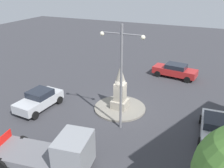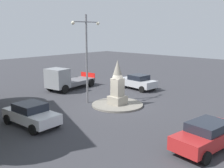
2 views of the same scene
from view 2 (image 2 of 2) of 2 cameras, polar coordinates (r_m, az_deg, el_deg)
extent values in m
plane|color=#38383D|center=(21.19, 1.18, -4.67)|extent=(80.00, 80.00, 0.00)
cylinder|color=gray|center=(21.17, 1.18, -4.49)|extent=(4.09, 4.09, 0.14)
cube|color=#9E9687|center=(21.07, 1.19, -3.46)|extent=(1.20, 1.20, 0.65)
cube|color=#9E9687|center=(20.82, 1.20, -0.70)|extent=(0.81, 0.81, 1.43)
cone|color=#9E9687|center=(20.56, 1.22, 3.22)|extent=(0.89, 0.89, 1.45)
cylinder|color=slate|center=(21.47, -5.49, 5.24)|extent=(0.16, 0.16, 7.15)
cylinder|color=slate|center=(20.93, -7.03, 13.25)|extent=(1.30, 0.08, 0.08)
cylinder|color=slate|center=(21.79, -4.33, 13.23)|extent=(1.30, 0.08, 0.08)
sphere|color=#F2EACC|center=(20.51, -8.45, 12.97)|extent=(0.28, 0.28, 0.28)
sphere|color=#F2EACC|center=(22.24, -3.06, 12.96)|extent=(0.28, 0.28, 0.28)
cube|color=silver|center=(17.44, -17.06, -6.61)|extent=(1.96, 4.11, 0.63)
cube|color=#1E232D|center=(17.34, -17.32, -4.78)|extent=(1.69, 1.88, 0.49)
cylinder|color=black|center=(16.92, -11.89, -8.03)|extent=(0.26, 0.65, 0.64)
cylinder|color=black|center=(15.99, -16.74, -9.47)|extent=(0.26, 0.65, 0.64)
cylinder|color=black|center=(19.10, -17.21, -6.03)|extent=(0.26, 0.65, 0.64)
cylinder|color=black|center=(18.27, -21.72, -7.14)|extent=(0.26, 0.65, 0.64)
cube|color=#B22323|center=(14.40, 20.16, -10.60)|extent=(4.64, 2.22, 0.68)
cube|color=#1E232D|center=(14.13, 20.13, -8.57)|extent=(2.21, 1.77, 0.45)
cylinder|color=black|center=(16.18, 20.38, -9.46)|extent=(0.66, 0.30, 0.64)
cylinder|color=black|center=(13.73, 13.60, -12.87)|extent=(0.66, 0.30, 0.64)
cylinder|color=black|center=(12.92, 19.66, -14.86)|extent=(0.66, 0.30, 0.64)
cube|color=#B7BABF|center=(27.04, 5.50, 0.29)|extent=(2.04, 4.10, 0.68)
cube|color=#1E232D|center=(26.81, 5.82, 1.47)|extent=(1.73, 1.81, 0.50)
cylinder|color=black|center=(27.43, 2.11, -0.23)|extent=(0.27, 0.65, 0.64)
cylinder|color=black|center=(28.66, 4.58, 0.25)|extent=(0.27, 0.65, 0.64)
cylinder|color=black|center=(25.57, 6.50, -1.17)|extent=(0.27, 0.65, 0.64)
cylinder|color=black|center=(26.89, 8.94, -0.61)|extent=(0.27, 0.65, 0.64)
cube|color=gray|center=(26.02, -11.74, 1.21)|extent=(1.90, 2.26, 1.87)
cube|color=slate|center=(28.05, -7.68, 0.57)|extent=(4.06, 2.57, 0.41)
cube|color=red|center=(29.36, -5.25, 2.01)|extent=(0.34, 1.95, 0.50)
cylinder|color=black|center=(25.45, -10.15, -1.11)|extent=(0.87, 0.40, 0.84)
cylinder|color=black|center=(26.90, -13.25, -0.55)|extent=(0.87, 0.40, 0.84)
cylinder|color=black|center=(28.28, -4.58, 0.31)|extent=(0.87, 0.40, 0.84)
cylinder|color=black|center=(29.60, -7.65, 0.74)|extent=(0.87, 0.40, 0.84)
camera|label=1|loc=(30.74, -31.24, 16.71)|focal=38.46mm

